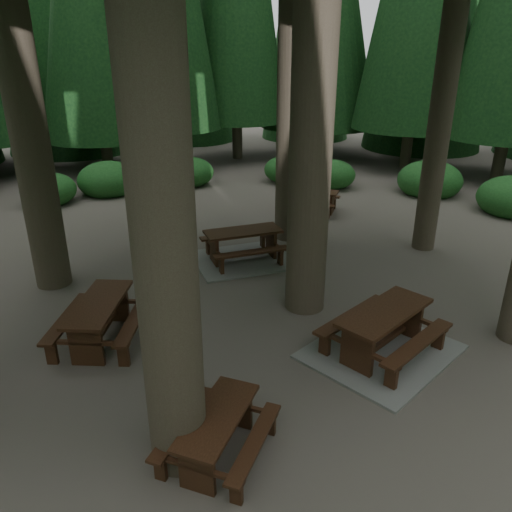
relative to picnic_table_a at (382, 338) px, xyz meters
name	(u,v)px	position (x,y,z in m)	size (l,w,h in m)	color
ground	(275,317)	(-1.28, 1.95, -0.32)	(80.00, 80.00, 0.00)	#504941
picnic_table_a	(382,338)	(0.00, 0.00, 0.00)	(3.25, 3.01, 0.89)	gray
picnic_table_b	(100,315)	(-4.71, 2.39, 0.24)	(2.25, 2.42, 0.84)	#31190E
picnic_table_c	(243,250)	(-0.80, 4.99, -0.02)	(2.61, 2.19, 0.85)	gray
picnic_table_d	(312,198)	(2.89, 8.06, 0.17)	(2.19, 2.16, 0.74)	#31190E
picnic_table_e	(218,429)	(-3.58, -1.23, 0.14)	(2.03, 2.05, 0.69)	#31190E
shrub_ring	(290,280)	(-0.57, 2.70, 0.08)	(23.86, 24.64, 1.49)	#1D5720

